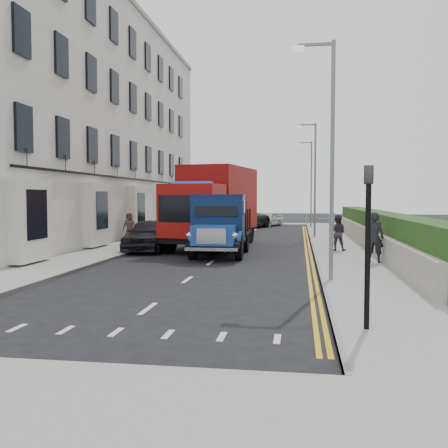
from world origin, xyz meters
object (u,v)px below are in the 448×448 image
(lamp_mid, at_px, (313,173))
(pedestrian_east_near, at_px, (374,237))
(red_lorry, at_px, (214,204))
(lamp_far, at_px, (310,179))
(parked_car_front, at_px, (149,235))
(lamp_near, at_px, (328,146))
(bedford_lorry, at_px, (219,229))

(lamp_mid, bearing_deg, pedestrian_east_near, -80.83)
(red_lorry, bearing_deg, lamp_far, 81.12)
(lamp_mid, xyz_separation_m, pedestrian_east_near, (1.92, -11.91, -2.94))
(pedestrian_east_near, bearing_deg, parked_car_front, -3.91)
(parked_car_front, height_order, pedestrian_east_near, pedestrian_east_near)
(lamp_near, distance_m, red_lorry, 11.37)
(bedford_lorry, height_order, parked_car_front, bedford_lorry)
(bedford_lorry, height_order, pedestrian_east_near, bedford_lorry)
(pedestrian_east_near, bearing_deg, red_lorry, -23.27)
(lamp_far, xyz_separation_m, red_lorry, (-5.05, -15.98, -1.83))
(lamp_near, xyz_separation_m, lamp_mid, (0.00, 16.00, 0.00))
(lamp_mid, bearing_deg, bedford_lorry, -112.23)
(lamp_mid, xyz_separation_m, bedford_lorry, (-4.14, -10.14, -2.80))
(lamp_mid, bearing_deg, parked_car_front, -133.53)
(parked_car_front, bearing_deg, lamp_near, -47.74)
(lamp_mid, relative_size, lamp_far, 1.00)
(parked_car_front, bearing_deg, lamp_far, 64.24)
(lamp_far, distance_m, parked_car_front, 20.04)
(parked_car_front, bearing_deg, lamp_mid, 43.86)
(pedestrian_east_near, bearing_deg, lamp_far, -67.87)
(parked_car_front, distance_m, pedestrian_east_near, 10.40)
(lamp_near, relative_size, lamp_far, 1.00)
(lamp_mid, height_order, bedford_lorry, lamp_mid)
(lamp_mid, xyz_separation_m, red_lorry, (-5.05, -5.98, -1.83))
(bedford_lorry, bearing_deg, red_lorry, 100.94)
(lamp_near, height_order, red_lorry, lamp_near)
(bedford_lorry, relative_size, parked_car_front, 1.24)
(lamp_near, distance_m, parked_car_front, 11.49)
(lamp_near, bearing_deg, red_lorry, 116.77)
(lamp_far, relative_size, red_lorry, 0.87)
(red_lorry, bearing_deg, pedestrian_east_near, -31.71)
(lamp_far, relative_size, pedestrian_east_near, 3.75)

